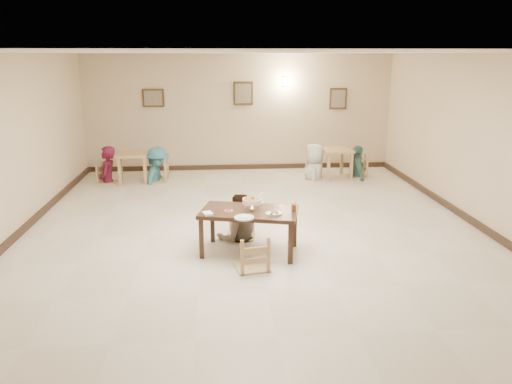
{
  "coord_description": "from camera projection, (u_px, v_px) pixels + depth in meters",
  "views": [
    {
      "loc": [
        -0.61,
        -8.1,
        2.96
      ],
      "look_at": [
        0.01,
        -0.26,
        0.8
      ],
      "focal_mm": 35.0,
      "sensor_mm": 36.0,
      "label": 1
    }
  ],
  "objects": [
    {
      "name": "bg_table_right",
      "position": [
        336.0,
        154.0,
        12.35
      ],
      "size": [
        0.81,
        0.81,
        0.71
      ],
      "rotation": [
        0.0,
        0.0,
        0.15
      ],
      "color": "tan",
      "rests_on": "floor"
    },
    {
      "name": "chili_dish",
      "position": [
        229.0,
        211.0,
        7.52
      ],
      "size": [
        0.12,
        0.12,
        0.03
      ],
      "color": "white",
      "rests_on": "main_table"
    },
    {
      "name": "bg_diner_c",
      "position": [
        315.0,
        144.0,
        12.15
      ],
      "size": [
        0.72,
        0.95,
        1.74
      ],
      "primitive_type": "imported",
      "rotation": [
        0.0,
        0.0,
        4.5
      ],
      "color": "silver",
      "rests_on": "floor"
    },
    {
      "name": "wall_front",
      "position": [
        309.0,
        276.0,
        3.41
      ],
      "size": [
        10.0,
        0.0,
        10.0
      ],
      "primitive_type": "plane",
      "rotation": [
        -1.57,
        0.0,
        0.0
      ],
      "color": "beige",
      "rests_on": "floor"
    },
    {
      "name": "fried_plate",
      "position": [
        274.0,
        213.0,
        7.38
      ],
      "size": [
        0.25,
        0.25,
        0.06
      ],
      "color": "white",
      "rests_on": "main_table"
    },
    {
      "name": "bg_diner_a",
      "position": [
        105.0,
        146.0,
        11.75
      ],
      "size": [
        0.43,
        0.64,
        1.76
      ],
      "primitive_type": "imported",
      "rotation": [
        0.0,
        0.0,
        4.7
      ],
      "color": "#5C132A",
      "rests_on": "floor"
    },
    {
      "name": "floor",
      "position": [
        254.0,
        232.0,
        8.61
      ],
      "size": [
        10.0,
        10.0,
        0.0
      ],
      "primitive_type": "plane",
      "color": "beige",
      "rests_on": "ground"
    },
    {
      "name": "picture_b",
      "position": [
        243.0,
        93.0,
        12.85
      ],
      "size": [
        0.5,
        0.04,
        0.6
      ],
      "color": "#3E2A15",
      "rests_on": "wall_back"
    },
    {
      "name": "bg_diner_d",
      "position": [
        358.0,
        145.0,
        12.32
      ],
      "size": [
        0.44,
        0.96,
        1.61
      ],
      "primitive_type": "imported",
      "rotation": [
        0.0,
        0.0,
        1.62
      ],
      "color": "slate",
      "rests_on": "floor"
    },
    {
      "name": "main_table",
      "position": [
        249.0,
        215.0,
        7.6
      ],
      "size": [
        1.6,
        1.13,
        0.68
      ],
      "rotation": [
        0.0,
        0.0,
        -0.23
      ],
      "color": "#3E2415",
      "rests_on": "floor"
    },
    {
      "name": "wall_left",
      "position": [
        3.0,
        150.0,
        7.91
      ],
      "size": [
        0.0,
        10.0,
        10.0
      ],
      "primitive_type": "plane",
      "rotation": [
        1.57,
        0.0,
        1.57
      ],
      "color": "beige",
      "rests_on": "floor"
    },
    {
      "name": "bg_diner_b",
      "position": [
        156.0,
        147.0,
        11.89
      ],
      "size": [
        0.85,
        1.19,
        1.68
      ],
      "primitive_type": "imported",
      "rotation": [
        0.0,
        0.0,
        1.35
      ],
      "color": "teal",
      "rests_on": "floor"
    },
    {
      "name": "rice_plate_near",
      "position": [
        244.0,
        217.0,
        7.2
      ],
      "size": [
        0.29,
        0.29,
        0.07
      ],
      "color": "white",
      "rests_on": "main_table"
    },
    {
      "name": "bg_chair_lr",
      "position": [
        157.0,
        160.0,
        11.97
      ],
      "size": [
        0.48,
        0.48,
        1.03
      ],
      "rotation": [
        0.0,
        0.0,
        -1.63
      ],
      "color": "tan",
      "rests_on": "floor"
    },
    {
      "name": "baseboard_right",
      "position": [
        475.0,
        223.0,
        8.9
      ],
      "size": [
        0.06,
        10.0,
        0.12
      ],
      "primitive_type": "cube",
      "color": "#322217",
      "rests_on": "floor"
    },
    {
      "name": "baseboard_back",
      "position": [
        240.0,
        167.0,
        13.37
      ],
      "size": [
        8.0,
        0.06,
        0.12
      ],
      "primitive_type": "cube",
      "color": "#322217",
      "rests_on": "floor"
    },
    {
      "name": "chair_near",
      "position": [
        252.0,
        236.0,
        7.05
      ],
      "size": [
        0.46,
        0.46,
        0.98
      ],
      "rotation": [
        0.0,
        0.0,
        3.33
      ],
      "color": "tan",
      "rests_on": "floor"
    },
    {
      "name": "bg_chair_ll",
      "position": [
        107.0,
        164.0,
        11.86
      ],
      "size": [
        0.43,
        0.43,
        0.91
      ],
      "rotation": [
        0.0,
        0.0,
        1.44
      ],
      "color": "tan",
      "rests_on": "floor"
    },
    {
      "name": "picture_c",
      "position": [
        338.0,
        99.0,
        13.09
      ],
      "size": [
        0.45,
        0.04,
        0.55
      ],
      "color": "#3E2A15",
      "rests_on": "wall_back"
    },
    {
      "name": "picture_a",
      "position": [
        153.0,
        98.0,
        12.7
      ],
      "size": [
        0.55,
        0.04,
        0.45
      ],
      "color": "#3E2A15",
      "rests_on": "wall_back"
    },
    {
      "name": "wall_sconce",
      "position": [
        286.0,
        81.0,
        12.86
      ],
      "size": [
        0.16,
        0.05,
        0.22
      ],
      "primitive_type": "cube",
      "color": "#FFD88C",
      "rests_on": "wall_back"
    },
    {
      "name": "rice_plate_far",
      "position": [
        253.0,
        203.0,
        7.9
      ],
      "size": [
        0.32,
        0.32,
        0.07
      ],
      "color": "white",
      "rests_on": "main_table"
    },
    {
      "name": "ceiling",
      "position": [
        254.0,
        52.0,
        7.82
      ],
      "size": [
        10.0,
        10.0,
        0.0
      ],
      "primitive_type": "plane",
      "color": "white",
      "rests_on": "wall_back"
    },
    {
      "name": "main_diner",
      "position": [
        238.0,
        194.0,
        8.15
      ],
      "size": [
        0.84,
        0.71,
        1.53
      ],
      "primitive_type": "imported",
      "rotation": [
        0.0,
        0.0,
        3.33
      ],
      "color": "gray",
      "rests_on": "floor"
    },
    {
      "name": "bg_chair_rr",
      "position": [
        357.0,
        157.0,
        12.4
      ],
      "size": [
        0.48,
        0.48,
        1.03
      ],
      "rotation": [
        0.0,
        0.0,
        -1.68
      ],
      "color": "tan",
      "rests_on": "floor"
    },
    {
      "name": "wall_right",
      "position": [
        487.0,
        143.0,
        8.52
      ],
      "size": [
        0.0,
        10.0,
        10.0
      ],
      "primitive_type": "plane",
      "rotation": [
        1.57,
        0.0,
        -1.57
      ],
      "color": "beige",
      "rests_on": "floor"
    },
    {
      "name": "curry_warmer",
      "position": [
        252.0,
        201.0,
        7.52
      ],
      "size": [
        0.32,
        0.29,
        0.26
      ],
      "color": "silver",
      "rests_on": "main_table"
    },
    {
      "name": "bg_chair_rl",
      "position": [
        314.0,
        161.0,
        12.27
      ],
      "size": [
        0.42,
        0.42,
        0.89
      ],
      "rotation": [
        0.0,
        0.0,
        1.34
      ],
      "color": "tan",
      "rests_on": "floor"
    },
    {
      "name": "wall_back",
      "position": [
        239.0,
        113.0,
        13.02
      ],
      "size": [
        10.0,
        0.0,
        10.0
      ],
      "primitive_type": "plane",
      "rotation": [
        1.57,
        0.0,
        0.0
      ],
      "color": "beige",
      "rests_on": "floor"
    },
    {
      "name": "chair_far",
      "position": [
        241.0,
        209.0,
        8.29
      ],
      "size": [
        0.47,
        0.47,
        0.99
      ],
      "rotation": [
        0.0,
        0.0,
        -0.15
      ],
      "color": "tan",
      "rests_on": "floor"
    },
    {
      "name": "bg_table_left",
      "position": [
        132.0,
        159.0,
        11.92
      ],
      "size": [
        0.79,
        0.79,
        0.7
      ],
      "rotation": [
        0.0,
        0.0,
        0.14
      ],
      "color": "tan",
      "rests_on": "floor"
    },
    {
      "name": "drink_glass",
      "position": [
        294.0,
        207.0,
        7.5
      ],
      "size": [
        0.07,
        0.07,
        0.14
      ],
      "color": "white",
      "rests_on": "main_table"
    },
    {
      "name": "baseboard_left",
      "position": [
        16.0,
        236.0,
        8.29
      ],
      "size": [
        0.06,
        10.0,
        0.12
      ],
      "primitive_type": "cube",
      "color": "#322217",
      "rests_on": "floor"
    },
    {
      "name": "napkin_cutlery",
      "position": [
        208.0,
        213.0,
        7.38
      ],
      "size": [
        0.21,
        0.28,
        0.03
      ],
      "color": "white",
      "rests_on": "main_table"
    }
  ]
}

